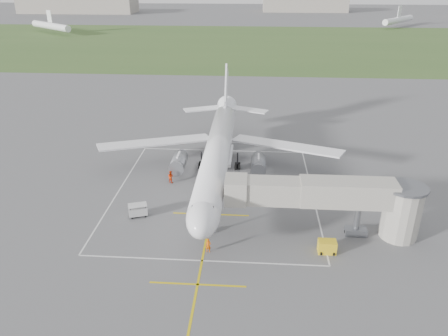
# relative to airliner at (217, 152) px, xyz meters

# --- Properties ---
(ground) EXTENTS (700.00, 700.00, 0.00)m
(ground) POSITION_rel_airliner_xyz_m (0.00, -0.75, -4.39)
(ground) COLOR #575659
(ground) RESTS_ON ground
(grass_strip) EXTENTS (700.00, 120.00, 0.02)m
(grass_strip) POSITION_rel_airliner_xyz_m (0.00, 129.25, -4.38)
(grass_strip) COLOR #395726
(grass_strip) RESTS_ON ground
(apron_markings) EXTENTS (28.20, 60.00, 0.01)m
(apron_markings) POSITION_rel_airliner_xyz_m (0.00, -6.57, -4.38)
(apron_markings) COLOR gold
(apron_markings) RESTS_ON ground
(airliner) EXTENTS (38.93, 46.75, 13.52)m
(airliner) POSITION_rel_airliner_xyz_m (0.00, 0.00, 0.00)
(airliner) COLOR white
(airliner) RESTS_ON ground
(jet_bridge) EXTENTS (23.40, 5.00, 7.20)m
(jet_bridge) POSITION_rel_airliner_xyz_m (15.72, -14.25, 0.35)
(jet_bridge) COLOR gray
(jet_bridge) RESTS_ON ground
(gpu_unit) EXTENTS (2.03, 1.44, 1.52)m
(gpu_unit) POSITION_rel_airliner_xyz_m (14.00, -18.18, -3.64)
(gpu_unit) COLOR gold
(gpu_unit) RESTS_ON ground
(baggage_cart) EXTENTS (2.72, 2.13, 1.66)m
(baggage_cart) POSITION_rel_airliner_xyz_m (-9.42, -11.81, -3.54)
(baggage_cart) COLOR #BDBDBD
(baggage_cart) RESTS_ON ground
(ramp_worker_nose) EXTENTS (0.66, 0.46, 1.72)m
(ramp_worker_nose) POSITION_rel_airliner_xyz_m (0.53, -19.05, -3.53)
(ramp_worker_nose) COLOR #D55306
(ramp_worker_nose) RESTS_ON ground
(ramp_worker_wing) EXTENTS (1.14, 1.06, 1.87)m
(ramp_worker_wing) POSITION_rel_airliner_xyz_m (-6.94, -1.80, -3.46)
(ramp_worker_wing) COLOR red
(ramp_worker_wing) RESTS_ON ground
(distant_hangars) EXTENTS (345.00, 49.00, 12.00)m
(distant_hangars) POSITION_rel_airliner_xyz_m (-16.15, 264.44, 0.78)
(distant_hangars) COLOR gray
(distant_hangars) RESTS_ON ground
(distant_aircraft) EXTENTS (200.86, 63.04, 8.85)m
(distant_aircraft) POSITION_rel_airliner_xyz_m (-6.10, 173.55, -0.80)
(distant_aircraft) COLOR white
(distant_aircraft) RESTS_ON ground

